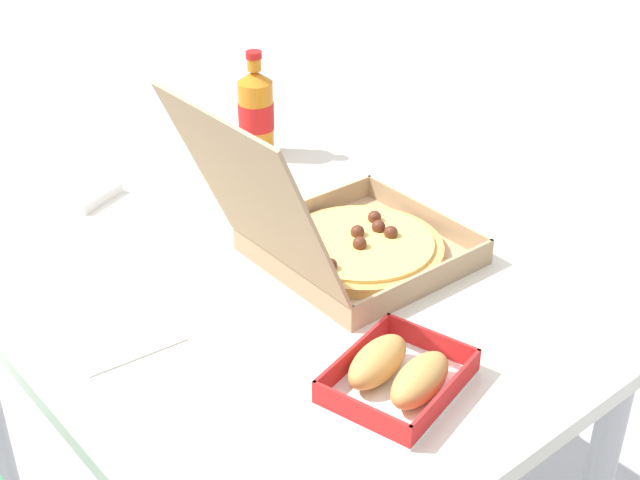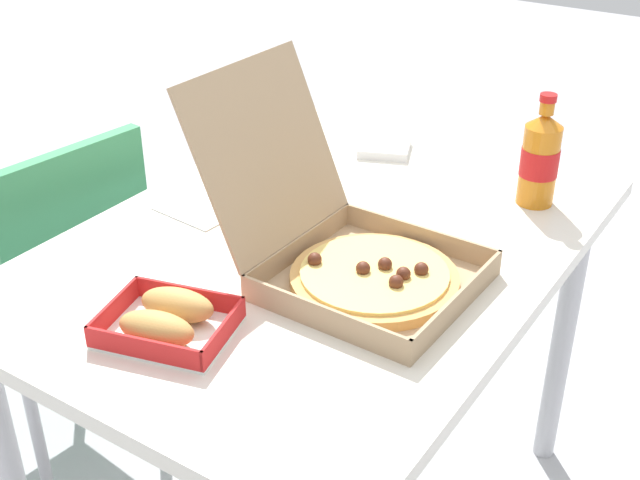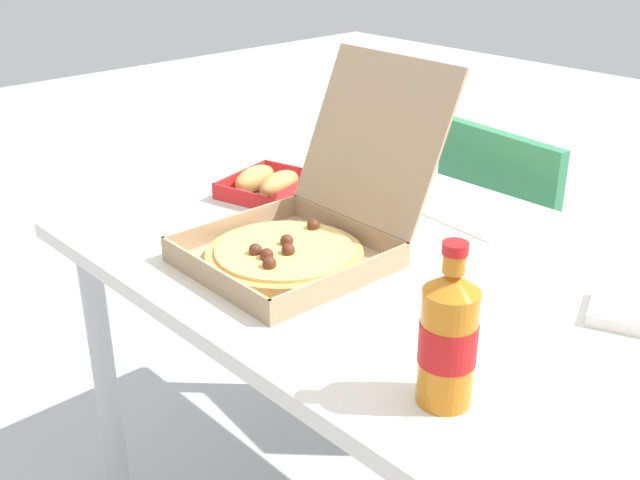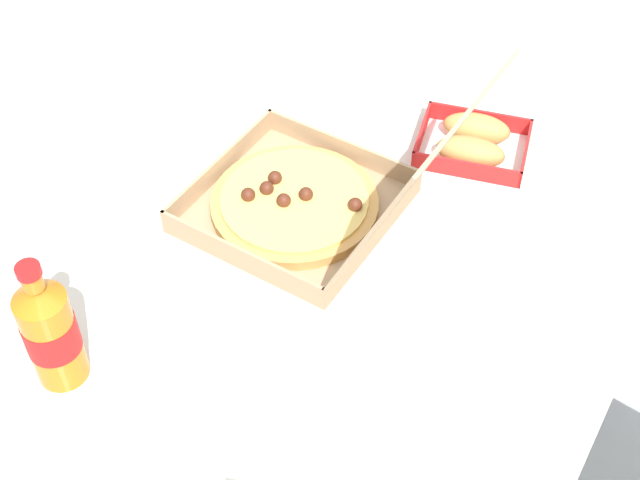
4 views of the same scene
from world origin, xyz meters
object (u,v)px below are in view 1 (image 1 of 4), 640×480
(pizza_box_open, at_px, (345,240))
(cola_bottle, at_px, (256,113))
(napkin_pile, at_px, (82,193))
(bread_side_box, at_px, (398,374))
(paper_menu, at_px, (110,322))

(pizza_box_open, bearing_deg, cola_bottle, -18.33)
(cola_bottle, distance_m, napkin_pile, 0.39)
(bread_side_box, bearing_deg, napkin_pile, 5.15)
(pizza_box_open, height_order, paper_menu, pizza_box_open)
(bread_side_box, bearing_deg, pizza_box_open, -28.54)
(pizza_box_open, height_order, bread_side_box, pizza_box_open)
(napkin_pile, bearing_deg, cola_bottle, -99.08)
(bread_side_box, distance_m, napkin_pile, 0.79)
(cola_bottle, distance_m, paper_menu, 0.64)
(cola_bottle, height_order, napkin_pile, cola_bottle)
(paper_menu, height_order, napkin_pile, napkin_pile)
(bread_side_box, xyz_separation_m, napkin_pile, (0.79, 0.07, -0.02))
(bread_side_box, bearing_deg, paper_menu, 30.34)
(bread_side_box, relative_size, cola_bottle, 0.99)
(paper_menu, distance_m, napkin_pile, 0.43)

